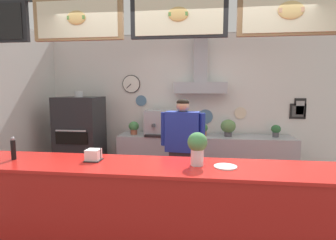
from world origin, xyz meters
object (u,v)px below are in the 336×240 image
object	(u,v)px
pizza_oven	(81,142)
napkin_holder	(93,155)
espresso_machine	(162,123)
potted_thyme	(134,127)
shop_worker	(182,153)
potted_rosemary	(228,127)
basil_vase	(197,147)
pepper_grinder	(13,148)
potted_oregano	(203,129)
condiment_plate	(225,167)
potted_sage	(276,130)

from	to	relation	value
pizza_oven	napkin_holder	distance (m)	2.21
espresso_machine	potted_thyme	xyz separation A→B (m)	(-0.52, -0.01, -0.09)
shop_worker	potted_rosemary	size ratio (longest dim) A/B	5.41
espresso_machine	basil_vase	size ratio (longest dim) A/B	1.88
shop_worker	pepper_grinder	world-z (taller)	shop_worker
espresso_machine	pepper_grinder	bearing A→B (deg)	-117.87
potted_rosemary	napkin_holder	world-z (taller)	potted_rosemary
potted_thyme	potted_oregano	bearing A→B (deg)	1.75
pizza_oven	condiment_plate	size ratio (longest dim) A/B	7.96
potted_rosemary	napkin_holder	distance (m)	2.67
shop_worker	napkin_holder	world-z (taller)	shop_worker
espresso_machine	basil_vase	world-z (taller)	espresso_machine
espresso_machine	napkin_holder	bearing A→B (deg)	-99.49
potted_sage	basil_vase	distance (m)	2.62
potted_oregano	napkin_holder	size ratio (longest dim) A/B	1.28
pizza_oven	potted_thyme	xyz separation A→B (m)	(0.90, 0.26, 0.24)
pepper_grinder	espresso_machine	bearing A→B (deg)	62.13
espresso_machine	potted_rosemary	size ratio (longest dim) A/B	2.01
pizza_oven	shop_worker	size ratio (longest dim) A/B	1.06
potted_oregano	potted_thyme	bearing A→B (deg)	-178.25
basil_vase	condiment_plate	distance (m)	0.31
basil_vase	napkin_holder	bearing A→B (deg)	178.58
shop_worker	potted_sage	distance (m)	1.90
potted_oregano	basil_vase	bearing A→B (deg)	-91.42
shop_worker	potted_rosemary	bearing A→B (deg)	-117.34
basil_vase	pepper_grinder	xyz separation A→B (m)	(-1.87, -0.04, -0.06)
condiment_plate	potted_oregano	bearing A→B (deg)	95.18
potted_rosemary	napkin_holder	bearing A→B (deg)	-124.92
potted_sage	pepper_grinder	world-z (taller)	pepper_grinder
pizza_oven	potted_rosemary	world-z (taller)	pizza_oven
potted_sage	potted_rosemary	world-z (taller)	potted_rosemary
potted_oregano	pepper_grinder	size ratio (longest dim) A/B	0.89
shop_worker	condiment_plate	bearing A→B (deg)	118.74
shop_worker	potted_thyme	size ratio (longest dim) A/B	6.79
espresso_machine	potted_sage	size ratio (longest dim) A/B	2.83
basil_vase	napkin_holder	world-z (taller)	basil_vase
shop_worker	potted_thyme	distance (m)	1.45
potted_oregano	potted_thyme	distance (m)	1.25
potted_oregano	condiment_plate	distance (m)	2.29
potted_sage	basil_vase	world-z (taller)	basil_vase
espresso_machine	basil_vase	bearing A→B (deg)	-73.03
potted_sage	basil_vase	bearing A→B (deg)	-119.78
potted_thyme	pepper_grinder	distance (m)	2.35
espresso_machine	potted_sage	distance (m)	1.98
espresso_machine	potted_oregano	world-z (taller)	espresso_machine
pizza_oven	napkin_holder	size ratio (longest dim) A/B	10.28
potted_rosemary	pepper_grinder	size ratio (longest dim) A/B	1.25
potted_rosemary	basil_vase	distance (m)	2.27
potted_thyme	basil_vase	distance (m)	2.51
espresso_machine	potted_thyme	bearing A→B (deg)	-179.11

